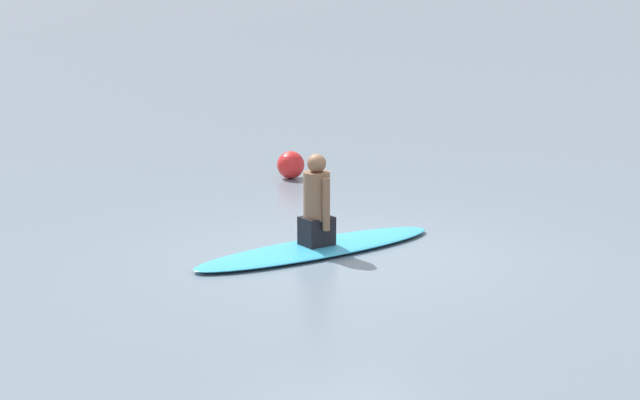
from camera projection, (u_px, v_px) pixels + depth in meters
name	position (u px, v px, depth m)	size (l,w,h in m)	color
ground_plane	(346.00, 254.00, 12.22)	(400.00, 400.00, 0.00)	slate
surfboard	(317.00, 248.00, 12.30)	(3.17, 0.77, 0.08)	#339EC6
person_paddler	(317.00, 204.00, 12.19)	(0.37, 0.46, 1.04)	black
buoy_marker	(291.00, 165.00, 16.29)	(0.41, 0.41, 0.41)	red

